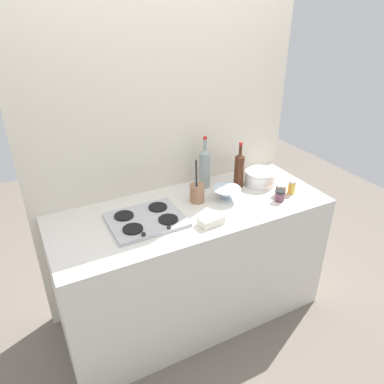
% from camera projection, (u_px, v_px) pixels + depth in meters
% --- Properties ---
extents(ground_plane, '(6.00, 6.00, 0.00)m').
position_uv_depth(ground_plane, '(192.00, 311.00, 2.80)').
color(ground_plane, '#6B6056').
rests_on(ground_plane, ground).
extents(counter_block, '(1.80, 0.70, 0.90)m').
position_uv_depth(counter_block, '(192.00, 264.00, 2.59)').
color(counter_block, silver).
rests_on(counter_block, ground).
extents(backsplash_panel, '(1.90, 0.06, 2.58)m').
position_uv_depth(backsplash_panel, '(166.00, 132.00, 2.49)').
color(backsplash_panel, beige).
rests_on(backsplash_panel, ground).
extents(stovetop_hob, '(0.44, 0.36, 0.04)m').
position_uv_depth(stovetop_hob, '(146.00, 220.00, 2.23)').
color(stovetop_hob, '#B2B2B7').
rests_on(stovetop_hob, counter_block).
extents(plate_stack, '(0.23, 0.23, 0.10)m').
position_uv_depth(plate_stack, '(260.00, 178.00, 2.66)').
color(plate_stack, white).
rests_on(plate_stack, counter_block).
extents(wine_bottle_leftmost, '(0.08, 0.08, 0.37)m').
position_uv_depth(wine_bottle_leftmost, '(205.00, 167.00, 2.58)').
color(wine_bottle_leftmost, gray).
rests_on(wine_bottle_leftmost, counter_block).
extents(wine_bottle_mid_left, '(0.07, 0.07, 0.33)m').
position_uv_depth(wine_bottle_mid_left, '(239.00, 170.00, 2.59)').
color(wine_bottle_mid_left, '#472314').
rests_on(wine_bottle_mid_left, counter_block).
extents(mixing_bowl, '(0.19, 0.19, 0.08)m').
position_uv_depth(mixing_bowl, '(226.00, 193.00, 2.46)').
color(mixing_bowl, silver).
rests_on(mixing_bowl, counter_block).
extents(butter_dish, '(0.16, 0.10, 0.05)m').
position_uv_depth(butter_dish, '(211.00, 220.00, 2.20)').
color(butter_dish, silver).
rests_on(butter_dish, counter_block).
extents(utensil_crock, '(0.09, 0.09, 0.31)m').
position_uv_depth(utensil_crock, '(197.00, 192.00, 2.43)').
color(utensil_crock, '#996B4C').
rests_on(utensil_crock, counter_block).
extents(condiment_jar_front, '(0.07, 0.07, 0.08)m').
position_uv_depth(condiment_jar_front, '(280.00, 195.00, 2.45)').
color(condiment_jar_front, '#66384C').
rests_on(condiment_jar_front, counter_block).
extents(condiment_jar_rear, '(0.05, 0.05, 0.09)m').
position_uv_depth(condiment_jar_rear, '(292.00, 187.00, 2.54)').
color(condiment_jar_rear, gold).
rests_on(condiment_jar_rear, counter_block).
extents(condiment_jar_spare, '(0.07, 0.07, 0.08)m').
position_uv_depth(condiment_jar_spare, '(281.00, 189.00, 2.52)').
color(condiment_jar_spare, '#C64C2D').
rests_on(condiment_jar_spare, counter_block).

